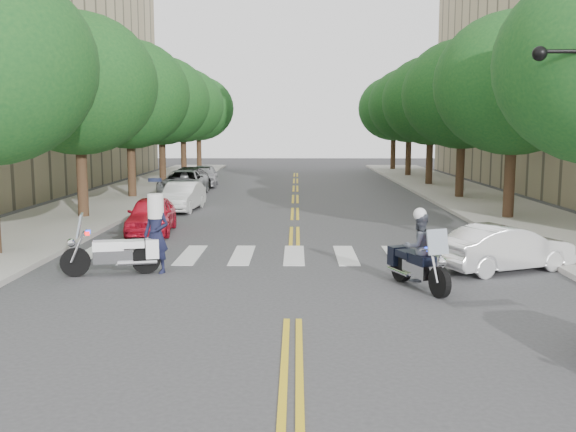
{
  "coord_description": "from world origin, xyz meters",
  "views": [
    {
      "loc": [
        0.07,
        -12.33,
        3.77
      ],
      "look_at": [
        -0.17,
        5.71,
        1.3
      ],
      "focal_mm": 40.0,
      "sensor_mm": 36.0,
      "label": 1
    }
  ],
  "objects_px": {
    "officer_standing": "(156,235)",
    "convertible": "(506,248)",
    "motorcycle_police": "(418,253)",
    "motorcycle_parked": "(120,253)"
  },
  "relations": [
    {
      "from": "officer_standing",
      "to": "convertible",
      "type": "distance_m",
      "value": 9.26
    },
    {
      "from": "motorcycle_police",
      "to": "motorcycle_parked",
      "type": "relative_size",
      "value": 0.92
    },
    {
      "from": "motorcycle_police",
      "to": "convertible",
      "type": "bearing_deg",
      "value": -166.07
    },
    {
      "from": "motorcycle_parked",
      "to": "officer_standing",
      "type": "relative_size",
      "value": 1.24
    },
    {
      "from": "motorcycle_police",
      "to": "officer_standing",
      "type": "distance_m",
      "value": 6.73
    },
    {
      "from": "motorcycle_police",
      "to": "motorcycle_parked",
      "type": "height_order",
      "value": "motorcycle_police"
    },
    {
      "from": "motorcycle_parked",
      "to": "convertible",
      "type": "xyz_separation_m",
      "value": [
        10.15,
        0.57,
        0.05
      ]
    },
    {
      "from": "officer_standing",
      "to": "convertible",
      "type": "bearing_deg",
      "value": 24.25
    },
    {
      "from": "motorcycle_police",
      "to": "officer_standing",
      "type": "height_order",
      "value": "officer_standing"
    },
    {
      "from": "convertible",
      "to": "motorcycle_parked",
      "type": "bearing_deg",
      "value": 70.3
    }
  ]
}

